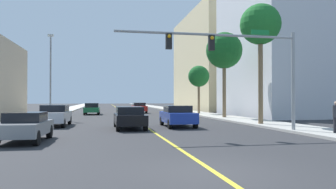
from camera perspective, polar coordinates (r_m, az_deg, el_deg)
name	(u,v)px	position (r m, az deg, el deg)	size (l,w,h in m)	color
ground	(123,112)	(50.24, -7.96, -3.01)	(192.00, 192.00, 0.00)	#2D2D30
sidewalk_left	(60,112)	(50.55, -18.44, -2.87)	(3.34, 168.00, 0.15)	beige
sidewalk_right	(181,111)	(51.59, 2.31, -2.87)	(3.34, 168.00, 0.15)	#B2ADA3
lane_marking_center	(123,112)	(50.24, -7.96, -3.00)	(0.16, 144.00, 0.01)	yellow
building_right_near	(281,42)	(40.17, 19.30, 8.63)	(10.56, 14.61, 16.97)	silver
building_right_far	(227,63)	(61.24, 10.32, 5.48)	(14.98, 23.89, 17.27)	beige
traffic_signal_mast	(239,55)	(18.74, 12.37, 6.83)	(10.39, 0.36, 5.71)	gray
street_lamp	(51,71)	(34.17, -19.93, 3.85)	(0.56, 0.28, 8.19)	gray
palm_near	(260,26)	(24.98, 15.90, 11.52)	(2.95, 2.95, 8.69)	brown
palm_mid	(224,51)	(32.70, 9.83, 7.53)	(3.57, 3.57, 8.36)	brown
palm_far	(199,77)	(40.46, 5.42, 3.13)	(2.63, 2.63, 5.93)	brown
car_silver	(54,115)	(24.49, -19.33, -3.43)	(2.03, 4.39, 1.50)	#BCBCC1
car_red	(139,108)	(45.30, -5.11, -2.31)	(1.89, 4.25, 1.43)	red
car_black	(129,117)	(21.24, -6.79, -3.96)	(1.90, 4.48, 1.43)	black
car_green	(92,109)	(41.70, -13.19, -2.41)	(1.93, 4.24, 1.43)	#196638
car_blue	(178,116)	(22.53, 1.70, -3.75)	(1.95, 4.22, 1.48)	#1E389E
car_gray	(25,126)	(15.97, -23.76, -5.12)	(1.89, 3.89, 1.33)	slate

